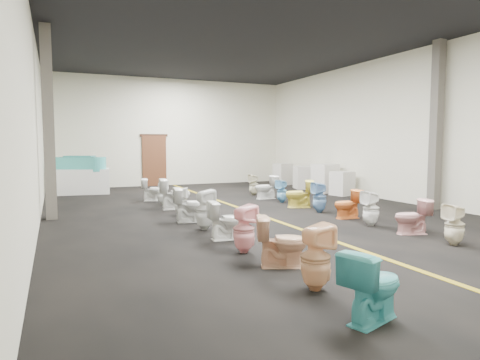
% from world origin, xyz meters
% --- Properties ---
extents(floor, '(16.00, 16.00, 0.00)m').
position_xyz_m(floor, '(0.00, 0.00, 0.00)').
color(floor, black).
rests_on(floor, ground).
extents(ceiling, '(16.00, 16.00, 0.00)m').
position_xyz_m(ceiling, '(0.00, 0.00, 4.50)').
color(ceiling, black).
rests_on(ceiling, ground).
extents(wall_back, '(10.00, 0.00, 10.00)m').
position_xyz_m(wall_back, '(0.00, 8.00, 2.25)').
color(wall_back, beige).
rests_on(wall_back, ground).
extents(wall_left, '(0.00, 16.00, 16.00)m').
position_xyz_m(wall_left, '(-5.00, 0.00, 2.25)').
color(wall_left, beige).
rests_on(wall_left, ground).
extents(wall_right, '(0.00, 16.00, 16.00)m').
position_xyz_m(wall_right, '(5.00, 0.00, 2.25)').
color(wall_right, beige).
rests_on(wall_right, ground).
extents(aisle_stripe, '(0.12, 15.60, 0.01)m').
position_xyz_m(aisle_stripe, '(0.00, 0.00, 0.00)').
color(aisle_stripe, olive).
rests_on(aisle_stripe, floor).
extents(back_door, '(1.00, 0.10, 2.10)m').
position_xyz_m(back_door, '(-0.80, 7.94, 1.05)').
color(back_door, '#562D19').
rests_on(back_door, floor).
extents(door_frame, '(1.15, 0.08, 0.10)m').
position_xyz_m(door_frame, '(-0.80, 7.95, 2.12)').
color(door_frame, '#331C11').
rests_on(door_frame, back_door).
extents(column_left, '(0.25, 0.25, 4.50)m').
position_xyz_m(column_left, '(-4.75, 1.00, 2.25)').
color(column_left, '#59544C').
rests_on(column_left, floor).
extents(column_right, '(0.25, 0.25, 4.50)m').
position_xyz_m(column_right, '(4.75, -1.50, 2.25)').
color(column_right, '#59544C').
rests_on(column_right, floor).
extents(display_table, '(2.08, 1.21, 0.88)m').
position_xyz_m(display_table, '(-3.83, 6.14, 0.44)').
color(display_table, white).
rests_on(display_table, floor).
extents(bathtub, '(1.75, 1.16, 0.55)m').
position_xyz_m(bathtub, '(-3.83, 6.14, 1.07)').
color(bathtub, '#3CADAB').
rests_on(bathtub, display_table).
extents(appliance_crate_a, '(0.75, 0.75, 0.82)m').
position_xyz_m(appliance_crate_a, '(4.40, 2.06, 0.41)').
color(appliance_crate_a, silver).
rests_on(appliance_crate_a, floor).
extents(appliance_crate_b, '(0.84, 0.84, 1.03)m').
position_xyz_m(appliance_crate_b, '(4.40, 3.06, 0.52)').
color(appliance_crate_b, silver).
rests_on(appliance_crate_b, floor).
extents(appliance_crate_c, '(0.97, 0.97, 0.89)m').
position_xyz_m(appliance_crate_c, '(4.40, 4.44, 0.44)').
color(appliance_crate_c, silver).
rests_on(appliance_crate_c, floor).
extents(appliance_crate_d, '(0.71, 0.71, 0.92)m').
position_xyz_m(appliance_crate_d, '(4.40, 6.22, 0.46)').
color(appliance_crate_d, beige).
rests_on(appliance_crate_d, floor).
extents(toilet_left_0, '(0.82, 0.63, 0.74)m').
position_xyz_m(toilet_left_0, '(-1.77, -6.65, 0.37)').
color(toilet_left_0, teal).
rests_on(toilet_left_0, floor).
extents(toilet_left_1, '(0.39, 0.38, 0.82)m').
position_xyz_m(toilet_left_1, '(-1.79, -5.65, 0.41)').
color(toilet_left_1, '#EDB584').
rests_on(toilet_left_1, floor).
extents(toilet_left_2, '(0.83, 0.66, 0.74)m').
position_xyz_m(toilet_left_2, '(-1.68, -4.62, 0.37)').
color(toilet_left_2, '#DFA782').
rests_on(toilet_left_2, floor).
extents(toilet_left_3, '(0.43, 0.43, 0.79)m').
position_xyz_m(toilet_left_3, '(-1.86, -3.68, 0.40)').
color(toilet_left_3, '#FAB0B3').
rests_on(toilet_left_3, floor).
extents(toilet_left_4, '(0.73, 0.45, 0.72)m').
position_xyz_m(toilet_left_4, '(-1.74, -2.65, 0.36)').
color(toilet_left_4, white).
rests_on(toilet_left_4, floor).
extents(toilet_left_5, '(0.41, 0.41, 0.84)m').
position_xyz_m(toilet_left_5, '(-1.84, -1.65, 0.42)').
color(toilet_left_5, silver).
rests_on(toilet_left_5, floor).
extents(toilet_left_6, '(0.82, 0.53, 0.79)m').
position_xyz_m(toilet_left_6, '(-1.84, -0.68, 0.39)').
color(toilet_left_6, silver).
rests_on(toilet_left_6, floor).
extents(toilet_left_7, '(0.42, 0.42, 0.70)m').
position_xyz_m(toilet_left_7, '(-1.81, 0.30, 0.35)').
color(toilet_left_7, white).
rests_on(toilet_left_7, floor).
extents(toilet_left_8, '(0.87, 0.56, 0.83)m').
position_xyz_m(toilet_left_8, '(-1.68, 1.31, 0.42)').
color(toilet_left_8, white).
rests_on(toilet_left_8, floor).
extents(toilet_left_9, '(0.42, 0.42, 0.71)m').
position_xyz_m(toilet_left_9, '(-1.79, 2.33, 0.35)').
color(toilet_left_9, silver).
rests_on(toilet_left_9, floor).
extents(toilet_left_10, '(0.77, 0.59, 0.70)m').
position_xyz_m(toilet_left_10, '(-1.87, 3.22, 0.35)').
color(toilet_left_10, white).
rests_on(toilet_left_10, floor).
extents(toilet_right_2, '(0.34, 0.34, 0.74)m').
position_xyz_m(toilet_right_2, '(1.73, -4.68, 0.37)').
color(toilet_right_2, '#F6EBCD').
rests_on(toilet_right_2, floor).
extents(toilet_right_3, '(0.76, 0.57, 0.70)m').
position_xyz_m(toilet_right_3, '(1.76, -3.68, 0.35)').
color(toilet_right_3, '#DC9D9B').
rests_on(toilet_right_3, floor).
extents(toilet_right_4, '(0.36, 0.36, 0.77)m').
position_xyz_m(toilet_right_4, '(1.58, -2.70, 0.39)').
color(toilet_right_4, white).
rests_on(toilet_right_4, floor).
extents(toilet_right_5, '(0.70, 0.43, 0.68)m').
position_xyz_m(toilet_right_5, '(1.71, -1.74, 0.34)').
color(toilet_right_5, orange).
rests_on(toilet_right_5, floor).
extents(toilet_right_6, '(0.40, 0.39, 0.79)m').
position_xyz_m(toilet_right_6, '(1.61, -0.71, 0.40)').
color(toilet_right_6, '#71A0CE').
rests_on(toilet_right_6, floor).
extents(toilet_right_7, '(0.85, 0.66, 0.77)m').
position_xyz_m(toilet_right_7, '(1.56, 0.21, 0.38)').
color(toilet_right_7, '#F1DF53').
rests_on(toilet_right_7, floor).
extents(toilet_right_8, '(0.39, 0.38, 0.69)m').
position_xyz_m(toilet_right_8, '(1.62, 1.30, 0.35)').
color(toilet_right_8, '#7DC3EC').
rests_on(toilet_right_8, floor).
extents(toilet_right_9, '(0.75, 0.44, 0.75)m').
position_xyz_m(toilet_right_9, '(1.56, 2.25, 0.38)').
color(toilet_right_9, white).
rests_on(toilet_right_9, floor).
extents(toilet_right_10, '(0.35, 0.34, 0.73)m').
position_xyz_m(toilet_right_10, '(1.62, 3.28, 0.36)').
color(toilet_right_10, beige).
rests_on(toilet_right_10, floor).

